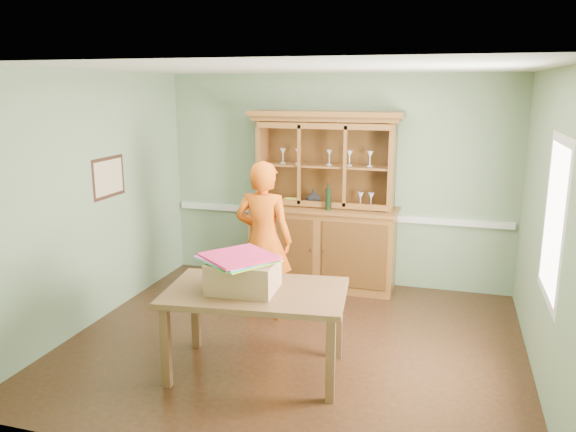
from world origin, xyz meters
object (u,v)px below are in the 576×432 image
(china_hutch, at_px, (323,227))
(dining_table, at_px, (256,300))
(cardboard_box, at_px, (243,276))
(person, at_px, (264,240))

(china_hutch, relative_size, dining_table, 1.34)
(cardboard_box, height_order, person, person)
(cardboard_box, bearing_deg, person, 100.96)
(cardboard_box, bearing_deg, china_hutch, 86.24)
(dining_table, xyz_separation_m, person, (-0.35, 1.24, 0.19))
(cardboard_box, distance_m, person, 1.30)
(china_hutch, bearing_deg, person, -109.22)
(china_hutch, xyz_separation_m, person, (-0.41, -1.17, 0.10))
(china_hutch, distance_m, dining_table, 2.41)
(dining_table, distance_m, cardboard_box, 0.25)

